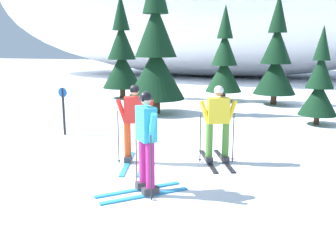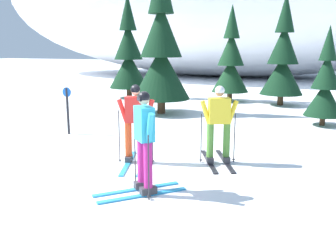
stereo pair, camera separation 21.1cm
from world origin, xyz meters
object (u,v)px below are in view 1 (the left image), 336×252
at_px(skier_red_jacket, 135,122).
at_px(pine_tree_center_right, 276,59).
at_px(skier_yellow_jacket, 218,123).
at_px(pine_tree_center_left, 156,51).
at_px(pine_tree_far_left, 122,55).
at_px(pine_tree_center, 224,61).
at_px(pine_tree_far_right, 319,84).
at_px(skier_cyan_jacket, 146,141).
at_px(trail_marker_post, 63,108).

bearing_deg(skier_red_jacket, pine_tree_center_right, 77.00).
relative_size(skier_yellow_jacket, pine_tree_center_left, 0.31).
xyz_separation_m(pine_tree_far_left, pine_tree_center_left, (3.20, -3.62, 0.26)).
distance_m(pine_tree_center, pine_tree_center_right, 2.38).
xyz_separation_m(skier_red_jacket, pine_tree_center_right, (2.26, 9.79, 1.08)).
relative_size(pine_tree_center, pine_tree_far_right, 1.38).
bearing_deg(skier_cyan_jacket, pine_tree_far_left, 118.01).
height_order(skier_red_jacket, pine_tree_center_right, pine_tree_center_right).
xyz_separation_m(skier_yellow_jacket, pine_tree_far_left, (-6.71, 9.00, 1.21)).
bearing_deg(pine_tree_center, pine_tree_far_left, -172.95).
relative_size(pine_tree_center_right, pine_tree_far_right, 1.49).
bearing_deg(skier_yellow_jacket, skier_cyan_jacket, -110.63).
bearing_deg(pine_tree_center_left, pine_tree_far_left, 131.45).
bearing_deg(pine_tree_center_right, pine_tree_far_left, -178.57).
relative_size(pine_tree_center_left, pine_tree_center_right, 1.19).
distance_m(pine_tree_far_right, trail_marker_post, 8.04).
xyz_separation_m(pine_tree_center_left, pine_tree_center_right, (4.09, 3.80, -0.38)).
relative_size(skier_yellow_jacket, pine_tree_center, 0.39).
distance_m(pine_tree_far_left, pine_tree_center_right, 7.29).
height_order(skier_cyan_jacket, trail_marker_post, skier_cyan_jacket).
height_order(pine_tree_center_left, pine_tree_far_right, pine_tree_center_left).
height_order(skier_red_jacket, trail_marker_post, skier_red_jacket).
bearing_deg(trail_marker_post, pine_tree_far_left, 104.13).
height_order(skier_red_jacket, pine_tree_far_right, pine_tree_far_right).
distance_m(pine_tree_center_right, pine_tree_far_right, 4.39).
distance_m(skier_cyan_jacket, trail_marker_post, 5.15).
height_order(skier_yellow_jacket, pine_tree_far_left, pine_tree_far_left).
relative_size(skier_cyan_jacket, pine_tree_center_left, 0.32).
bearing_deg(pine_tree_center_right, skier_yellow_jacket, -93.62).
bearing_deg(pine_tree_far_left, skier_cyan_jacket, -61.99).
bearing_deg(pine_tree_center_left, trail_marker_post, -106.34).
xyz_separation_m(pine_tree_center_left, pine_tree_far_right, (5.73, -0.22, -1.03)).
bearing_deg(trail_marker_post, skier_red_jacket, -30.31).
height_order(skier_red_jacket, pine_tree_center, pine_tree_center).
height_order(skier_cyan_jacket, skier_red_jacket, skier_cyan_jacket).
distance_m(skier_cyan_jacket, pine_tree_far_right, 7.89).
xyz_separation_m(skier_cyan_jacket, skier_yellow_jacket, (0.80, 2.12, -0.04)).
relative_size(skier_cyan_jacket, pine_tree_center_right, 0.38).
distance_m(skier_cyan_jacket, pine_tree_center, 11.80).
height_order(skier_cyan_jacket, pine_tree_far_left, pine_tree_far_left).
bearing_deg(skier_cyan_jacket, pine_tree_center_right, 83.05).
relative_size(pine_tree_center_left, pine_tree_center, 1.28).
xyz_separation_m(skier_red_jacket, pine_tree_center_left, (-1.83, 5.99, 1.45)).
xyz_separation_m(skier_cyan_jacket, skier_red_jacket, (-0.88, 1.51, -0.03)).
bearing_deg(trail_marker_post, pine_tree_far_right, 29.73).
xyz_separation_m(pine_tree_center, pine_tree_far_right, (3.97, -4.45, -0.51)).
height_order(skier_yellow_jacket, pine_tree_center_right, pine_tree_center_right).
distance_m(pine_tree_far_left, pine_tree_center_left, 4.84).
xyz_separation_m(skier_red_jacket, pine_tree_far_right, (3.90, 5.77, 0.42)).
bearing_deg(skier_cyan_jacket, trail_marker_post, 140.10).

